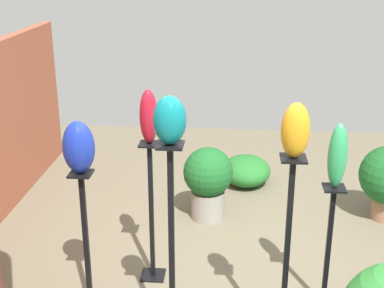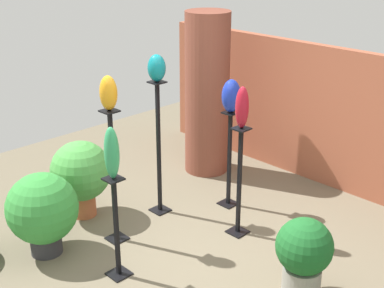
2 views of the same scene
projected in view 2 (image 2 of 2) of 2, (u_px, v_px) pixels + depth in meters
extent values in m
plane|color=#6B604C|center=(200.00, 258.00, 5.38)|extent=(8.00, 8.00, 0.00)
cube|color=#9E5138|center=(338.00, 120.00, 6.61)|extent=(5.60, 0.12, 1.78)
cylinder|color=brown|center=(207.00, 94.00, 7.00)|extent=(0.58, 0.58, 2.15)
cube|color=black|center=(119.00, 274.00, 5.13)|extent=(0.20, 0.20, 0.01)
cube|color=black|center=(116.00, 228.00, 4.94)|extent=(0.04, 0.04, 1.02)
cube|color=black|center=(113.00, 179.00, 4.75)|extent=(0.16, 0.16, 0.02)
cube|color=black|center=(238.00, 232.00, 5.84)|extent=(0.20, 0.20, 0.01)
cube|color=black|center=(239.00, 182.00, 5.62)|extent=(0.04, 0.04, 1.22)
cube|color=black|center=(241.00, 129.00, 5.40)|extent=(0.16, 0.16, 0.02)
cube|color=black|center=(160.00, 210.00, 6.30)|extent=(0.20, 0.20, 0.01)
cube|color=black|center=(159.00, 149.00, 6.01)|extent=(0.04, 0.04, 1.57)
cube|color=black|center=(157.00, 82.00, 5.72)|extent=(0.16, 0.16, 0.02)
cube|color=black|center=(117.00, 238.00, 5.72)|extent=(0.20, 0.20, 0.01)
cube|color=black|center=(114.00, 178.00, 5.45)|extent=(0.04, 0.04, 1.45)
cube|color=black|center=(109.00, 111.00, 5.18)|extent=(0.16, 0.16, 0.02)
cube|color=black|center=(228.00, 203.00, 6.45)|extent=(0.20, 0.20, 0.01)
cube|color=black|center=(229.00, 160.00, 6.23)|extent=(0.04, 0.04, 1.17)
cube|color=black|center=(231.00, 113.00, 6.02)|extent=(0.16, 0.16, 0.02)
ellipsoid|color=#2D9356|center=(112.00, 153.00, 4.66)|extent=(0.13, 0.14, 0.49)
ellipsoid|color=maroon|center=(242.00, 107.00, 5.31)|extent=(0.14, 0.14, 0.43)
ellipsoid|color=#0F727A|center=(157.00, 68.00, 5.66)|extent=(0.19, 0.20, 0.29)
ellipsoid|color=orange|center=(108.00, 93.00, 5.12)|extent=(0.17, 0.18, 0.35)
ellipsoid|color=#192D9E|center=(231.00, 96.00, 5.94)|extent=(0.21, 0.23, 0.38)
cylinder|color=#B25B38|center=(84.00, 204.00, 6.16)|extent=(0.28, 0.28, 0.27)
sphere|color=#479942|center=(81.00, 171.00, 6.01)|extent=(0.69, 0.69, 0.69)
cylinder|color=#2D2D33|center=(46.00, 243.00, 5.45)|extent=(0.32, 0.32, 0.20)
sphere|color=#338C38|center=(42.00, 208.00, 5.30)|extent=(0.72, 0.72, 0.72)
cylinder|color=gray|center=(301.00, 281.00, 4.79)|extent=(0.35, 0.35, 0.30)
sphere|color=#195923|center=(304.00, 246.00, 4.65)|extent=(0.51, 0.51, 0.51)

